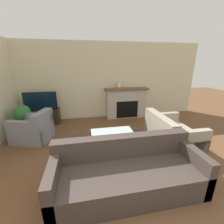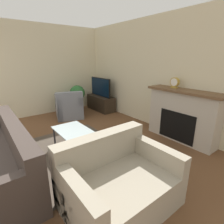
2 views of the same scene
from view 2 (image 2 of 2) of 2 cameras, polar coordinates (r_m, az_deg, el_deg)
The scene contains 11 objects.
wall_back at distance 4.74m, azimuth 12.01°, elevation 12.29°, with size 8.06×0.06×2.70m.
wall_left at distance 5.80m, azimuth -25.22°, elevation 11.92°, with size 0.06×7.53×2.70m.
area_rug at distance 3.56m, azimuth -11.60°, elevation -12.33°, with size 2.20×1.77×0.00m.
fireplace at distance 4.03m, azimuth 22.06°, elevation -0.69°, with size 1.58×0.45×1.11m.
tv_stand at distance 6.03m, azimuth -3.66°, elevation 3.00°, with size 1.09×0.45×0.49m.
tv at distance 5.92m, azimuth -3.79°, elevation 8.14°, with size 1.03×0.06×0.61m.
couch_loveseat at distance 2.29m, azimuth 1.89°, elevation -22.16°, with size 0.97×1.30×0.82m.
armchair_by_window at distance 5.43m, azimuth -13.88°, elevation 1.46°, with size 1.05×0.96×0.82m.
coffee_table at distance 3.39m, azimuth -11.99°, elevation -6.80°, with size 1.00×0.57×0.42m.
potted_plant at distance 5.93m, azimuth -11.18°, elevation 5.47°, with size 0.49×0.49×0.87m.
mantel_clock at distance 4.03m, azimuth 19.81°, elevation 9.06°, with size 0.20×0.07×0.23m.
Camera 2 is at (3.08, 0.97, 1.75)m, focal length 28.00 mm.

